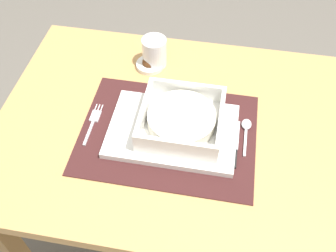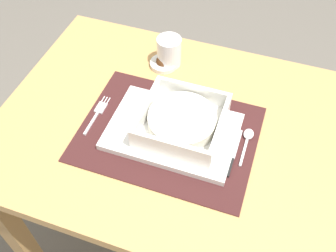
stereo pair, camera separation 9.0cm
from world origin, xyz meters
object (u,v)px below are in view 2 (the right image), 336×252
object	(u,v)px
spoon	(248,138)
condiment_saucer	(164,62)
porridge_bowl	(182,122)
drinking_glass	(169,52)
dining_table	(176,154)
butter_knife	(232,155)
fork	(98,112)

from	to	relation	value
spoon	condiment_saucer	size ratio (longest dim) A/B	1.45
spoon	condiment_saucer	distance (m)	0.33
porridge_bowl	condiment_saucer	xyz separation A→B (m)	(-0.12, 0.21, -0.03)
porridge_bowl	spoon	xyz separation A→B (m)	(0.15, 0.03, -0.03)
drinking_glass	condiment_saucer	distance (m)	0.03
dining_table	butter_knife	world-z (taller)	butter_knife
drinking_glass	condiment_saucer	xyz separation A→B (m)	(-0.01, -0.01, -0.03)
fork	drinking_glass	world-z (taller)	drinking_glass
spoon	porridge_bowl	bearing A→B (deg)	-165.55
porridge_bowl	butter_knife	distance (m)	0.14
dining_table	fork	bearing A→B (deg)	-171.87
dining_table	porridge_bowl	xyz separation A→B (m)	(0.02, -0.02, 0.16)
butter_knife	condiment_saucer	size ratio (longest dim) A/B	1.81
butter_knife	condiment_saucer	bearing A→B (deg)	136.69
drinking_glass	condiment_saucer	size ratio (longest dim) A/B	1.09
fork	condiment_saucer	xyz separation A→B (m)	(0.09, 0.22, 0.01)
porridge_bowl	fork	xyz separation A→B (m)	(-0.22, -0.01, -0.04)
butter_knife	drinking_glass	bearing A→B (deg)	133.74
porridge_bowl	drinking_glass	xyz separation A→B (m)	(-0.11, 0.23, -0.00)
porridge_bowl	butter_knife	size ratio (longest dim) A/B	1.38
condiment_saucer	spoon	bearing A→B (deg)	-33.35
butter_knife	porridge_bowl	bearing A→B (deg)	167.77
dining_table	butter_knife	xyz separation A→B (m)	(0.15, -0.05, 0.13)
dining_table	drinking_glass	xyz separation A→B (m)	(-0.09, 0.21, 0.16)
dining_table	porridge_bowl	bearing A→B (deg)	-42.23
spoon	fork	bearing A→B (deg)	-170.34
porridge_bowl	fork	world-z (taller)	porridge_bowl
butter_knife	drinking_glass	xyz separation A→B (m)	(-0.24, 0.26, 0.03)
dining_table	fork	size ratio (longest dim) A/B	6.80
dining_table	drinking_glass	bearing A→B (deg)	113.68
fork	butter_knife	xyz separation A→B (m)	(0.35, -0.02, 0.00)
spoon	butter_knife	size ratio (longest dim) A/B	0.80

